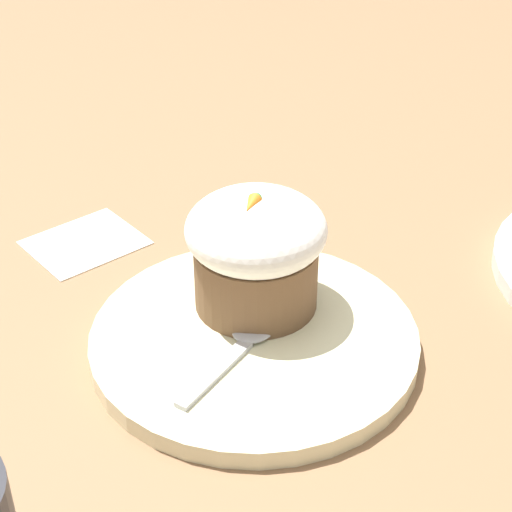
{
  "coord_description": "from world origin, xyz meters",
  "views": [
    {
      "loc": [
        0.45,
        0.17,
        0.4
      ],
      "look_at": [
        -0.03,
        -0.01,
        0.06
      ],
      "focal_mm": 60.0,
      "sensor_mm": 36.0,
      "label": 1
    }
  ],
  "objects": [
    {
      "name": "paper_napkin",
      "position": [
        -0.08,
        -0.19,
        0.0
      ],
      "size": [
        0.12,
        0.11,
        0.0
      ],
      "color": "white",
      "rests_on": "ground_plane"
    },
    {
      "name": "carrot_cake",
      "position": [
        -0.03,
        -0.01,
        0.06
      ],
      "size": [
        0.1,
        0.1,
        0.09
      ],
      "color": "brown",
      "rests_on": "dessert_plate"
    },
    {
      "name": "ground_plane",
      "position": [
        0.0,
        0.0,
        0.0
      ],
      "size": [
        4.0,
        4.0,
        0.0
      ],
      "primitive_type": "plane",
      "color": "#846042"
    },
    {
      "name": "spoon",
      "position": [
        0.02,
        -0.0,
        0.02
      ],
      "size": [
        0.11,
        0.04,
        0.01
      ],
      "color": "#B7B7BC",
      "rests_on": "dessert_plate"
    },
    {
      "name": "dessert_plate",
      "position": [
        0.0,
        0.0,
        0.01
      ],
      "size": [
        0.24,
        0.24,
        0.01
      ],
      "color": "beige",
      "rests_on": "ground_plane"
    }
  ]
}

